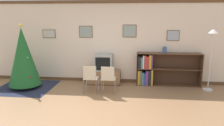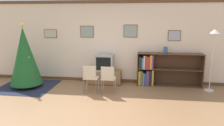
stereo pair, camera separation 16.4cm
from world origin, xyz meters
TOP-DOWN VIEW (x-y plane):
  - ground_plane at (0.00, 0.00)m, footprint 24.00×24.00m
  - wall_back at (0.00, 2.57)m, footprint 9.15×0.11m
  - area_rug at (-2.47, 1.60)m, footprint 1.70×1.66m
  - christmas_tree at (-2.47, 1.60)m, footprint 0.98×0.98m
  - tv_console at (-0.09, 2.25)m, footprint 1.08×0.49m
  - television at (-0.09, 2.25)m, footprint 0.57×0.48m
  - folding_chair_left at (-0.34, 1.32)m, footprint 0.40×0.40m
  - folding_chair_right at (0.17, 1.32)m, footprint 0.40×0.40m
  - bookshelf at (1.61, 2.33)m, footprint 2.03×0.36m
  - vase at (1.84, 2.32)m, footprint 0.13×0.13m
  - standing_lamp at (3.14, 1.97)m, footprint 0.28×0.28m

SIDE VIEW (x-z plane):
  - ground_plane at x=0.00m, z-range 0.00..0.00m
  - area_rug at x=-2.47m, z-range 0.00..0.01m
  - tv_console at x=-0.09m, z-range 0.00..0.46m
  - folding_chair_left at x=-0.34m, z-range 0.06..0.88m
  - folding_chair_right at x=0.17m, z-range 0.06..0.88m
  - bookshelf at x=1.61m, z-range -0.03..1.03m
  - television at x=-0.09m, z-range 0.46..0.99m
  - christmas_tree at x=-2.47m, z-range 0.00..1.97m
  - vase at x=1.84m, z-range 1.06..1.26m
  - wall_back at x=0.00m, z-range 0.00..2.70m
  - standing_lamp at x=3.14m, z-range 0.49..2.32m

